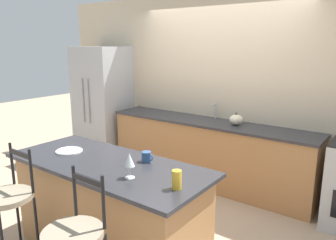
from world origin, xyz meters
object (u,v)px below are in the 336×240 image
dinner_plate (69,151)px  refrigerator (103,103)px  bar_stool_near (10,209)px  tumbler_cup (177,180)px  coffee_mug (147,157)px  pumpkin_decoration (236,120)px  wine_glass (129,160)px

dinner_plate → refrigerator: bearing=129.6°
bar_stool_near → tumbler_cup: (1.27, 0.62, 0.38)m
refrigerator → dinner_plate: size_ratio=7.39×
refrigerator → dinner_plate: (1.60, -1.93, -0.03)m
tumbler_cup → dinner_plate: bearing=177.1°
bar_stool_near → dinner_plate: 0.76m
coffee_mug → pumpkin_decoration: (0.05, 1.80, 0.02)m
refrigerator → coffee_mug: refrigerator is taller
refrigerator → tumbler_cup: 3.57m
bar_stool_near → tumbler_cup: bar_stool_near is taller
dinner_plate → pumpkin_decoration: size_ratio=1.48×
wine_glass → dinner_plate: bearing=172.5°
bar_stool_near → dinner_plate: (-0.09, 0.69, 0.31)m
bar_stool_near → dinner_plate: size_ratio=4.37×
dinner_plate → pumpkin_decoration: pumpkin_decoration is taller
bar_stool_near → pumpkin_decoration: bearing=74.3°
wine_glass → coffee_mug: wine_glass is taller
refrigerator → bar_stool_near: size_ratio=1.69×
refrigerator → tumbler_cup: bearing=-34.1°
wine_glass → coffee_mug: bearing=109.6°
dinner_plate → coffee_mug: 0.85m
wine_glass → coffee_mug: (-0.13, 0.36, -0.10)m
wine_glass → pumpkin_decoration: 2.16m
refrigerator → tumbler_cup: refrigerator is taller
refrigerator → pumpkin_decoration: bearing=2.4°
coffee_mug → refrigerator: bearing=144.9°
dinner_plate → coffee_mug: bearing=16.5°
dinner_plate → pumpkin_decoration: (0.86, 2.04, 0.06)m
wine_glass → pumpkin_decoration: wine_glass is taller
dinner_plate → wine_glass: (0.94, -0.12, 0.14)m
wine_glass → pumpkin_decoration: (-0.08, 2.16, -0.08)m
refrigerator → coffee_mug: size_ratio=16.17×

